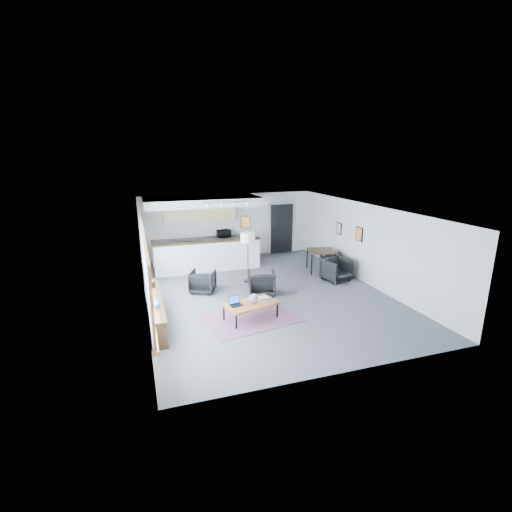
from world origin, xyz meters
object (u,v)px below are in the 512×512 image
object	(u,v)px
book_stack	(264,298)
dining_chair_far	(331,263)
ceramic_pot	(254,298)
armchair_left	(203,281)
armchair_right	(262,282)
floor_lamp	(248,239)
microwave	(224,233)
dining_table	(321,252)
dining_chair_near	(336,270)
coffee_table	(251,304)
laptop	(235,302)

from	to	relation	value
book_stack	dining_chair_far	distance (m)	4.57
ceramic_pot	armchair_left	size ratio (longest dim) A/B	0.33
book_stack	armchair_right	size ratio (longest dim) A/B	0.37
floor_lamp	microwave	distance (m)	2.93
dining_table	microwave	size ratio (longest dim) A/B	2.25
armchair_right	book_stack	bearing A→B (deg)	87.40
armchair_right	floor_lamp	world-z (taller)	floor_lamp
armchair_right	dining_chair_near	xyz separation A→B (m)	(2.81, 0.43, -0.05)
coffee_table	floor_lamp	size ratio (longest dim) A/B	0.90
floor_lamp	dining_chair_near	size ratio (longest dim) A/B	2.38
armchair_left	armchair_right	xyz separation A→B (m)	(1.67, -0.77, 0.03)
floor_lamp	laptop	bearing A→B (deg)	-113.25
armchair_left	floor_lamp	distance (m)	2.01
armchair_left	dining_chair_near	distance (m)	4.49
microwave	dining_chair_far	bearing A→B (deg)	-50.18
dining_chair_far	coffee_table	bearing A→B (deg)	57.09
book_stack	armchair_left	size ratio (longest dim) A/B	0.40
laptop	dining_table	bearing A→B (deg)	25.47
microwave	book_stack	bearing A→B (deg)	-102.61
dining_chair_near	armchair_left	bearing A→B (deg)	162.02
laptop	microwave	xyz separation A→B (m)	(1.08, 5.71, 0.60)
ceramic_pot	armchair_right	distance (m)	1.76
floor_lamp	microwave	bearing A→B (deg)	92.43
book_stack	microwave	size ratio (longest dim) A/B	0.58
dining_table	armchair_left	bearing A→B (deg)	-170.74
laptop	dining_table	distance (m)	5.05
dining_chair_far	armchair_right	bearing A→B (deg)	44.26
book_stack	dining_chair_near	bearing A→B (deg)	30.29
ceramic_pot	book_stack	xyz separation A→B (m)	(0.32, 0.10, -0.08)
coffee_table	laptop	size ratio (longest dim) A/B	4.25
laptop	dining_chair_far	xyz separation A→B (m)	(4.37, 2.91, -0.18)
laptop	dining_table	world-z (taller)	dining_table
coffee_table	floor_lamp	world-z (taller)	floor_lamp
laptop	armchair_left	world-z (taller)	armchair_left
coffee_table	dining_chair_near	bearing A→B (deg)	12.95
dining_chair_near	dining_chair_far	distance (m)	0.99
ceramic_pot	book_stack	bearing A→B (deg)	17.72
book_stack	armchair_left	bearing A→B (deg)	118.39
armchair_right	microwave	bearing A→B (deg)	-73.15
armchair_right	dining_table	size ratio (longest dim) A/B	0.70
coffee_table	book_stack	size ratio (longest dim) A/B	5.09
coffee_table	dining_chair_far	xyz separation A→B (m)	(3.96, 2.93, -0.08)
floor_lamp	dining_chair_near	xyz separation A→B (m)	(2.86, -0.83, -1.10)
ceramic_pot	dining_chair_near	xyz separation A→B (m)	(3.58, 2.01, -0.21)
laptop	armchair_right	distance (m)	2.00
coffee_table	book_stack	bearing A→B (deg)	-2.99
armchair_left	microwave	world-z (taller)	microwave
ceramic_pot	dining_chair_far	distance (m)	4.88
dining_chair_near	laptop	bearing A→B (deg)	-167.78
armchair_left	laptop	bearing A→B (deg)	124.79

